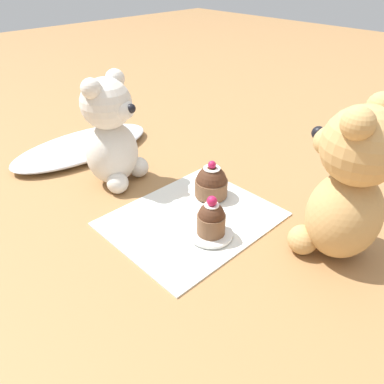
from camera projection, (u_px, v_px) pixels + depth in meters
The scene contains 8 objects.
ground_plane at pixel (192, 220), 0.64m from camera, with size 4.00×4.00×0.00m, color #9E7042.
knitted_placemat at pixel (192, 218), 0.63m from camera, with size 0.27×0.22×0.01m, color silver.
tulle_cloth at pixel (82, 146), 0.84m from camera, with size 0.33×0.15×0.03m, color silver.
teddy_bear_cream at pixel (111, 134), 0.69m from camera, with size 0.13×0.12×0.21m.
teddy_bear_tan at pixel (349, 186), 0.51m from camera, with size 0.12×0.12×0.24m.
cupcake_near_cream_bear at pixel (211, 183), 0.68m from camera, with size 0.06×0.06×0.07m.
saucer_plate at pixel (211, 233), 0.59m from camera, with size 0.07×0.07×0.01m, color white.
cupcake_near_tan_bear at pixel (211, 219), 0.58m from camera, with size 0.04×0.04×0.07m.
Camera 1 is at (-0.35, -0.37, 0.38)m, focal length 35.00 mm.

